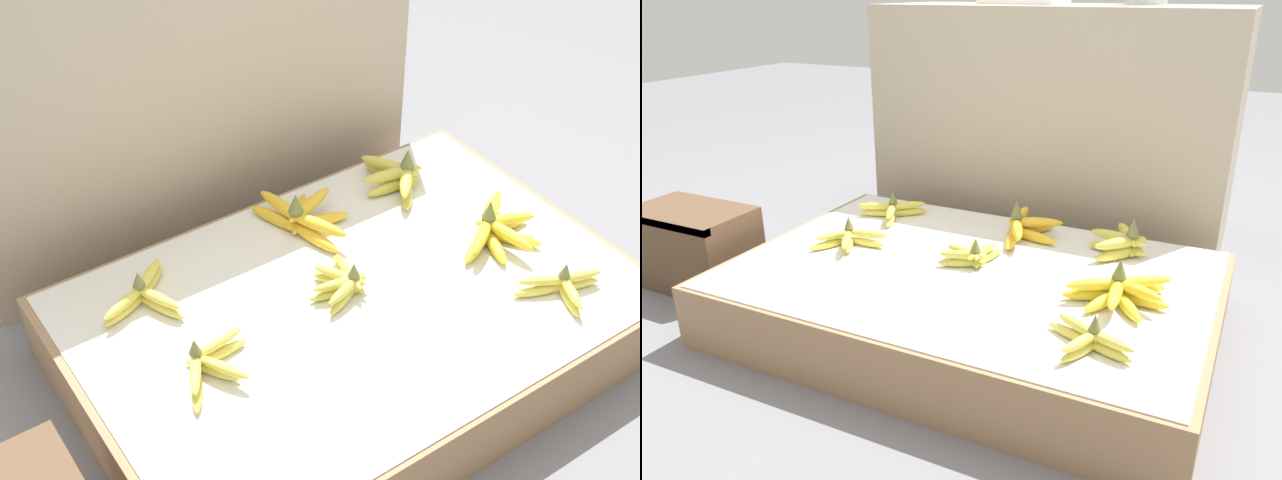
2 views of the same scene
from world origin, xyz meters
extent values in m
plane|color=slate|center=(0.00, 0.00, 0.00)|extent=(10.00, 10.00, 0.00)
cube|color=#997551|center=(0.00, 0.00, 0.09)|extent=(1.27, 0.86, 0.17)
cube|color=silver|center=(0.00, 0.00, 0.18)|extent=(1.23, 0.84, 0.00)
cube|color=tan|center=(-0.04, 0.79, 0.41)|extent=(1.24, 0.48, 0.83)
cube|color=brown|center=(-0.90, -0.13, 0.12)|extent=(0.37, 0.23, 0.25)
cube|color=#402E20|center=(-0.90, -0.23, 0.24)|extent=(0.37, 0.02, 0.02)
ellipsoid|color=#DBCC4C|center=(0.35, -0.23, 0.19)|extent=(0.12, 0.07, 0.02)
ellipsoid|color=#DBCC4C|center=(0.39, -0.29, 0.19)|extent=(0.07, 0.12, 0.02)
ellipsoid|color=#DBCC4C|center=(0.43, -0.26, 0.19)|extent=(0.12, 0.06, 0.02)
ellipsoid|color=#DBCC4C|center=(0.36, -0.23, 0.21)|extent=(0.12, 0.08, 0.02)
ellipsoid|color=#DBCC4C|center=(0.39, -0.29, 0.21)|extent=(0.07, 0.12, 0.02)
ellipsoid|color=#DBCC4C|center=(0.43, -0.26, 0.21)|extent=(0.12, 0.06, 0.02)
cone|color=olive|center=(0.40, -0.25, 0.24)|extent=(0.03, 0.03, 0.04)
ellipsoid|color=#DBCC4C|center=(-0.43, -0.05, 0.19)|extent=(0.08, 0.12, 0.02)
ellipsoid|color=#DBCC4C|center=(-0.38, -0.02, 0.19)|extent=(0.09, 0.12, 0.02)
ellipsoid|color=#DBCC4C|center=(-0.34, 0.01, 0.19)|extent=(0.13, 0.03, 0.02)
ellipsoid|color=#DBCC4C|center=(-0.42, -0.03, 0.21)|extent=(0.08, 0.12, 0.02)
ellipsoid|color=#DBCC4C|center=(-0.37, -0.05, 0.21)|extent=(0.08, 0.12, 0.02)
ellipsoid|color=#DBCC4C|center=(-0.34, 0.02, 0.21)|extent=(0.13, 0.04, 0.02)
cone|color=olive|center=(-0.40, 0.01, 0.24)|extent=(0.03, 0.03, 0.04)
ellipsoid|color=gold|center=(0.02, 0.06, 0.19)|extent=(0.05, 0.13, 0.02)
ellipsoid|color=gold|center=(-0.01, 0.05, 0.19)|extent=(0.09, 0.13, 0.02)
ellipsoid|color=gold|center=(-0.03, 0.02, 0.19)|extent=(0.13, 0.05, 0.02)
ellipsoid|color=gold|center=(-0.03, 0.00, 0.19)|extent=(0.13, 0.08, 0.02)
ellipsoid|color=gold|center=(0.01, 0.04, 0.21)|extent=(0.05, 0.13, 0.02)
ellipsoid|color=gold|center=(-0.01, 0.04, 0.21)|extent=(0.08, 0.13, 0.02)
ellipsoid|color=gold|center=(-0.02, 0.02, 0.21)|extent=(0.13, 0.05, 0.02)
ellipsoid|color=gold|center=(-0.02, 0.00, 0.21)|extent=(0.13, 0.06, 0.02)
cone|color=olive|center=(0.01, 0.01, 0.24)|extent=(0.03, 0.03, 0.04)
ellipsoid|color=yellow|center=(0.34, -0.03, 0.19)|extent=(0.15, 0.09, 0.03)
ellipsoid|color=yellow|center=(0.38, -0.05, 0.19)|extent=(0.09, 0.15, 0.03)
ellipsoid|color=yellow|center=(0.43, -0.06, 0.19)|extent=(0.11, 0.14, 0.03)
ellipsoid|color=yellow|center=(0.44, -0.01, 0.19)|extent=(0.15, 0.05, 0.03)
ellipsoid|color=yellow|center=(0.44, 0.03, 0.19)|extent=(0.13, 0.13, 0.03)
ellipsoid|color=yellow|center=(0.35, -0.04, 0.22)|extent=(0.14, 0.11, 0.03)
ellipsoid|color=yellow|center=(0.40, -0.07, 0.22)|extent=(0.05, 0.15, 0.03)
ellipsoid|color=yellow|center=(0.44, -0.02, 0.22)|extent=(0.15, 0.09, 0.03)
ellipsoid|color=yellow|center=(0.44, 0.02, 0.22)|extent=(0.14, 0.11, 0.03)
cone|color=olive|center=(0.40, -0.01, 0.26)|extent=(0.04, 0.04, 0.05)
ellipsoid|color=#DBCC4C|center=(-0.45, 0.24, 0.19)|extent=(0.13, 0.07, 0.02)
ellipsoid|color=#DBCC4C|center=(-0.38, 0.20, 0.19)|extent=(0.07, 0.13, 0.02)
ellipsoid|color=#DBCC4C|center=(-0.37, 0.29, 0.19)|extent=(0.11, 0.10, 0.02)
ellipsoid|color=#DBCC4C|center=(-0.45, 0.24, 0.21)|extent=(0.13, 0.07, 0.02)
ellipsoid|color=#DBCC4C|center=(-0.38, 0.21, 0.21)|extent=(0.07, 0.13, 0.02)
ellipsoid|color=#DBCC4C|center=(-0.37, 0.29, 0.21)|extent=(0.11, 0.10, 0.02)
cone|color=olive|center=(-0.40, 0.26, 0.25)|extent=(0.03, 0.03, 0.04)
ellipsoid|color=gold|center=(0.03, 0.22, 0.19)|extent=(0.06, 0.17, 0.03)
ellipsoid|color=gold|center=(0.08, 0.26, 0.19)|extent=(0.17, 0.07, 0.03)
ellipsoid|color=gold|center=(0.06, 0.31, 0.19)|extent=(0.13, 0.14, 0.03)
ellipsoid|color=gold|center=(0.00, 0.32, 0.19)|extent=(0.09, 0.17, 0.03)
ellipsoid|color=gold|center=(0.05, 0.22, 0.22)|extent=(0.10, 0.16, 0.03)
ellipsoid|color=gold|center=(0.08, 0.29, 0.22)|extent=(0.17, 0.09, 0.03)
ellipsoid|color=gold|center=(0.02, 0.33, 0.22)|extent=(0.05, 0.17, 0.03)
cone|color=olive|center=(0.02, 0.27, 0.27)|extent=(0.04, 0.04, 0.05)
ellipsoid|color=gold|center=(0.35, 0.32, 0.19)|extent=(0.08, 0.17, 0.03)
ellipsoid|color=gold|center=(0.33, 0.27, 0.19)|extent=(0.17, 0.04, 0.03)
ellipsoid|color=gold|center=(0.34, 0.24, 0.19)|extent=(0.13, 0.15, 0.03)
ellipsoid|color=gold|center=(0.34, 0.32, 0.23)|extent=(0.10, 0.16, 0.03)
ellipsoid|color=gold|center=(0.33, 0.28, 0.23)|extent=(0.17, 0.07, 0.03)
ellipsoid|color=gold|center=(0.34, 0.24, 0.23)|extent=(0.14, 0.15, 0.03)
cone|color=olive|center=(0.37, 0.27, 0.27)|extent=(0.04, 0.04, 0.05)
cube|color=white|center=(-0.18, 0.81, 0.83)|extent=(0.27, 0.21, 0.02)
camera|label=1|loc=(-0.90, -1.18, 1.55)|focal=50.00mm
camera|label=2|loc=(0.65, -1.38, 0.88)|focal=35.00mm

